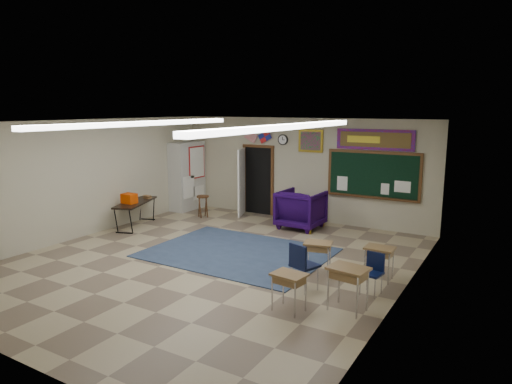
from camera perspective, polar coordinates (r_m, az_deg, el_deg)
The scene contains 24 objects.
floor at distance 10.08m, azimuth -5.79°, elevation -8.63°, with size 9.00×9.00×0.00m, color tan.
back_wall at distance 13.52m, azimuth 5.48°, elevation 2.85°, with size 8.00×0.04×3.00m, color #B1AB90.
left_wall at distance 12.47m, azimuth -20.90°, elevation 1.55°, with size 0.04×9.00×3.00m, color #B1AB90.
right_wall at distance 8.02m, azimuth 17.70°, elevation -2.93°, with size 0.04×9.00×3.00m, color #B1AB90.
ceiling at distance 9.53m, azimuth -6.12°, elevation 8.68°, with size 8.00×9.00×0.04m, color white.
area_rug at distance 10.59m, azimuth -2.32°, elevation -7.57°, with size 4.00×3.00×0.02m, color #334362.
fluorescent_strips at distance 9.53m, azimuth -6.12°, elevation 8.32°, with size 3.86×6.00×0.10m, color white, non-canonical shape.
doorway at distance 14.16m, azimuth -0.32°, elevation 1.44°, with size 1.10×0.89×2.16m.
chalkboard at distance 12.72m, azimuth 14.40°, elevation 1.92°, with size 2.55×0.14×1.30m.
bulletin_board at distance 12.62m, azimuth 14.61°, elevation 6.35°, with size 2.10×0.05×0.55m.
framed_art_print at distance 13.26m, azimuth 6.86°, elevation 6.37°, with size 0.75×0.05×0.65m.
wall_clock at distance 13.65m, azimuth 3.38°, elevation 6.54°, with size 0.32×0.05×0.32m.
wall_flags at distance 14.03m, azimuth 0.22°, elevation 7.20°, with size 1.16×0.06×0.70m, color red, non-canonical shape.
storage_cabinet at distance 15.01m, azimuth -8.57°, elevation 1.99°, with size 0.59×1.25×2.20m.
wingback_armchair at distance 12.66m, azimuth 5.65°, elevation -2.16°, with size 1.13×1.16×1.05m, color #190536.
student_chair_reading at distance 13.44m, azimuth 4.44°, elevation -2.02°, with size 0.38×0.38×0.76m, color black, non-canonical shape.
student_chair_desk_a at distance 8.45m, azimuth 6.13°, elevation -9.25°, with size 0.45×0.45×0.90m, color black, non-canonical shape.
student_chair_desk_b at distance 8.49m, azimuth 14.21°, elevation -9.97°, with size 0.37×0.37×0.75m, color black, non-canonical shape.
student_desk_front_left at distance 9.31m, azimuth 7.73°, elevation -7.94°, with size 0.62×0.52×0.65m.
student_desk_front_right at distance 9.22m, azimuth 15.14°, elevation -8.39°, with size 0.55×0.41×0.66m.
student_desk_back_left at distance 7.64m, azimuth 4.15°, elevation -12.13°, with size 0.59×0.47×0.65m.
student_desk_back_right at distance 7.75m, azimuth 11.41°, elevation -11.50°, with size 0.68×0.55×0.75m.
folding_table at distance 13.21m, azimuth -14.81°, elevation -2.54°, with size 1.13×1.81×0.98m.
wooden_stool at distance 13.96m, azimuth -6.65°, elevation -1.76°, with size 0.37×0.37×0.66m.
Camera 1 is at (5.69, -7.63, 3.30)m, focal length 32.00 mm.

